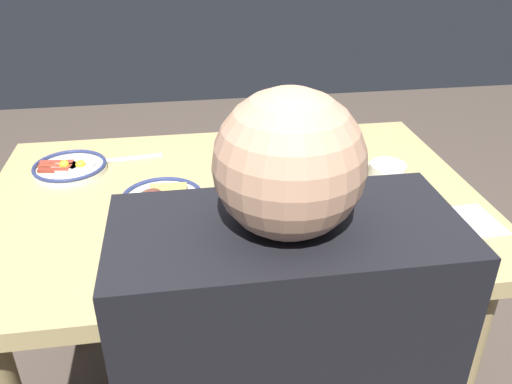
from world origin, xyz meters
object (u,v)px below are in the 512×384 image
object	(u,v)px
plate_center_pancakes	(70,167)
paper_napkin	(466,222)
plate_near_main	(161,198)
butter_knife	(123,159)
coffee_mug	(385,179)
fork_near	(229,230)
cell_phone	(309,168)

from	to	relation	value
plate_center_pancakes	paper_napkin	bearing A→B (deg)	156.53
plate_near_main	butter_knife	size ratio (longest dim) A/B	0.91
paper_napkin	butter_knife	distance (m)	0.97
coffee_mug	butter_knife	world-z (taller)	coffee_mug
plate_near_main	coffee_mug	xyz separation A→B (m)	(-0.58, 0.04, 0.03)
paper_napkin	fork_near	world-z (taller)	fork_near
butter_knife	paper_napkin	bearing A→B (deg)	150.12
fork_near	paper_napkin	bearing A→B (deg)	175.19
plate_center_pancakes	coffee_mug	distance (m)	0.88
coffee_mug	plate_near_main	bearing A→B (deg)	-4.31
coffee_mug	paper_napkin	xyz separation A→B (m)	(-0.15, 0.16, -0.05)
coffee_mug	fork_near	size ratio (longest dim) A/B	0.67
plate_near_main	coffee_mug	bearing A→B (deg)	175.69
plate_near_main	fork_near	world-z (taller)	plate_near_main
plate_center_pancakes	paper_napkin	distance (m)	1.07
plate_near_main	plate_center_pancakes	size ratio (longest dim) A/B	1.02
cell_phone	plate_center_pancakes	bearing A→B (deg)	16.53
coffee_mug	cell_phone	world-z (taller)	coffee_mug
cell_phone	paper_napkin	bearing A→B (deg)	156.00
plate_near_main	paper_napkin	size ratio (longest dim) A/B	1.41
coffee_mug	fork_near	bearing A→B (deg)	14.59
coffee_mug	cell_phone	size ratio (longest dim) A/B	0.83
paper_napkin	fork_near	size ratio (longest dim) A/B	0.84
plate_center_pancakes	paper_napkin	world-z (taller)	plate_center_pancakes
cell_phone	butter_knife	distance (m)	0.56
plate_near_main	plate_center_pancakes	xyz separation A→B (m)	(0.26, -0.23, -0.00)
plate_center_pancakes	fork_near	xyz separation A→B (m)	(-0.41, 0.38, -0.01)
paper_napkin	fork_near	distance (m)	0.57
cell_phone	paper_napkin	world-z (taller)	cell_phone
plate_near_main	butter_knife	xyz separation A→B (m)	(0.11, -0.28, -0.01)
plate_center_pancakes	cell_phone	distance (m)	0.68
cell_phone	butter_knife	size ratio (longest dim) A/B	0.62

